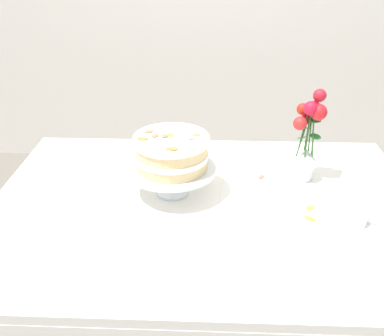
{
  "coord_description": "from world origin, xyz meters",
  "views": [
    {
      "loc": [
        0.01,
        -1.24,
        1.52
      ],
      "look_at": [
        -0.05,
        0.02,
        0.86
      ],
      "focal_mm": 42.23,
      "sensor_mm": 36.0,
      "label": 1
    }
  ],
  "objects": [
    {
      "name": "layer_cake",
      "position": [
        -0.11,
        0.06,
        0.9
      ],
      "size": [
        0.24,
        0.24,
        0.12
      ],
      "color": "beige",
      "rests_on": "cake_stand"
    },
    {
      "name": "cake_stand",
      "position": [
        -0.11,
        0.06,
        0.82
      ],
      "size": [
        0.29,
        0.29,
        0.1
      ],
      "color": "silver",
      "rests_on": "linen_napkin"
    },
    {
      "name": "dining_table",
      "position": [
        0.0,
        -0.03,
        0.65
      ],
      "size": [
        1.4,
        1.0,
        0.74
      ],
      "color": "white",
      "rests_on": "ground"
    },
    {
      "name": "loose_petal_1",
      "position": [
        0.33,
        -0.02,
        0.74
      ],
      "size": [
        0.04,
        0.04,
        0.01
      ],
      "primitive_type": "ellipsoid",
      "rotation": [
        0.0,
        0.0,
        0.73
      ],
      "color": "yellow",
      "rests_on": "dining_table"
    },
    {
      "name": "flower_vase",
      "position": [
        0.34,
        0.18,
        0.9
      ],
      "size": [
        0.11,
        0.11,
        0.33
      ],
      "color": "silver",
      "rests_on": "dining_table"
    },
    {
      "name": "loose_petal_2",
      "position": [
        0.2,
        0.18,
        0.74
      ],
      "size": [
        0.03,
        0.04,
        0.01
      ],
      "primitive_type": "ellipsoid",
      "rotation": [
        0.0,
        0.0,
        1.08
      ],
      "color": "#E56B51",
      "rests_on": "dining_table"
    },
    {
      "name": "loose_petal_0",
      "position": [
        0.32,
        -0.08,
        0.74
      ],
      "size": [
        0.04,
        0.04,
        0.01
      ],
      "primitive_type": "ellipsoid",
      "rotation": [
        0.0,
        0.0,
        5.65
      ],
      "color": "orange",
      "rests_on": "dining_table"
    },
    {
      "name": "linen_napkin",
      "position": [
        -0.11,
        0.06,
        0.74
      ],
      "size": [
        0.36,
        0.36,
        0.0
      ],
      "primitive_type": "cube",
      "rotation": [
        0.0,
        0.0,
        -0.13
      ],
      "color": "white",
      "rests_on": "dining_table"
    },
    {
      "name": "teacup",
      "position": [
        0.44,
        -0.11,
        0.76
      ],
      "size": [
        0.11,
        0.11,
        0.06
      ],
      "color": "white",
      "rests_on": "dining_table"
    }
  ]
}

